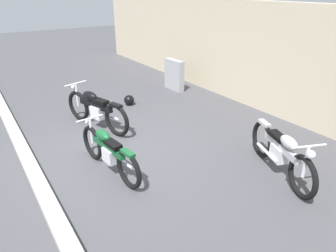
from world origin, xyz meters
name	(u,v)px	position (x,y,z in m)	size (l,w,h in m)	color
ground_plane	(115,151)	(0.00, 0.00, 0.00)	(40.00, 40.00, 0.00)	#47474C
building_wall	(267,58)	(0.00, 4.38, 1.37)	(18.00, 0.30, 2.75)	beige
curb_strip	(33,172)	(0.00, -1.57, 0.06)	(18.00, 0.24, 0.12)	#B7B2A8
stone_marker	(174,75)	(-2.70, 3.34, 0.48)	(0.80, 0.20, 0.96)	#9E9EA3
helmet	(129,100)	(-2.23, 1.47, 0.14)	(0.29, 0.29, 0.29)	black
motorcycle_black	(96,109)	(-1.31, 0.15, 0.46)	(2.09, 0.85, 0.97)	black
motorcycle_silver	(281,152)	(2.39, 2.09, 0.44)	(1.94, 0.95, 0.92)	black
motorcycle_green	(108,151)	(0.64, -0.38, 0.42)	(1.92, 0.54, 0.86)	black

